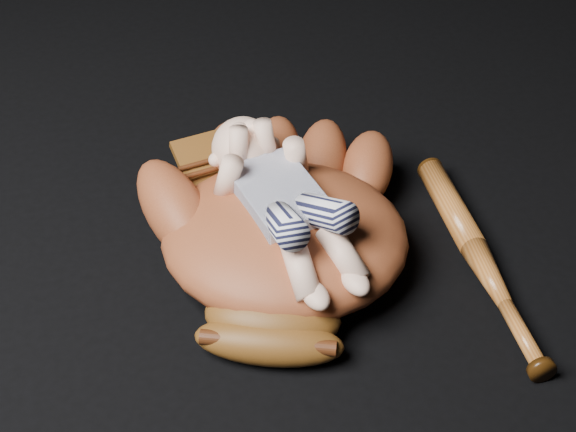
{
  "coord_description": "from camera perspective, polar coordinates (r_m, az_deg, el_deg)",
  "views": [
    {
      "loc": [
        -0.34,
        -0.87,
        0.88
      ],
      "look_at": [
        -0.12,
        0.04,
        0.08
      ],
      "focal_mm": 55.0,
      "sensor_mm": 36.0,
      "label": 1
    }
  ],
  "objects": [
    {
      "name": "baseball_glove",
      "position": [
        1.22,
        -0.22,
        -0.76
      ],
      "size": [
        0.57,
        0.61,
        0.15
      ],
      "primitive_type": null,
      "rotation": [
        0.0,
        0.0,
        -0.36
      ],
      "color": "maroon",
      "rests_on": "ground"
    },
    {
      "name": "newborn_baby",
      "position": [
        1.18,
        -0.01,
        0.91
      ],
      "size": [
        0.23,
        0.38,
        0.14
      ],
      "primitive_type": null,
      "rotation": [
        0.0,
        0.0,
        0.21
      ],
      "color": "#E8B396",
      "rests_on": "baseball_glove"
    },
    {
      "name": "baseball_bat",
      "position": [
        1.28,
        12.32,
        -2.74
      ],
      "size": [
        0.05,
        0.43,
        0.04
      ],
      "primitive_type": null,
      "rotation": [
        0.0,
        0.0,
        -0.03
      ],
      "color": "#97501D",
      "rests_on": "ground"
    }
  ]
}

